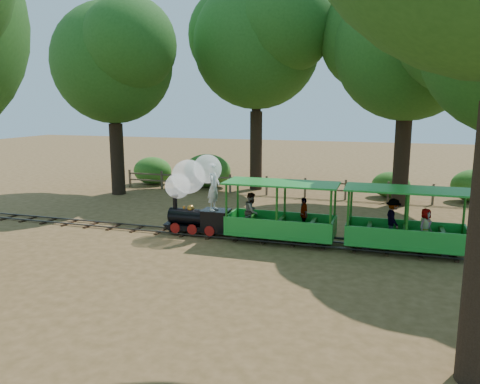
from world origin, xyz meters
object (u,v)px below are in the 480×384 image
(carriage_rear, at_px, (404,227))
(fence, at_px, (286,185))
(locomotive, at_px, (194,189))
(carriage_front, at_px, (278,218))

(carriage_rear, distance_m, fence, 9.66)
(locomotive, distance_m, fence, 8.18)
(carriage_front, relative_size, fence, 0.21)
(locomotive, xyz_separation_m, carriage_front, (3.07, -0.05, -0.85))
(fence, bearing_deg, carriage_front, -80.07)
(locomotive, bearing_deg, fence, 78.10)
(carriage_front, bearing_deg, carriage_rear, 0.61)
(locomotive, height_order, fence, locomotive)
(locomotive, xyz_separation_m, fence, (1.67, 7.94, -1.09))
(carriage_rear, relative_size, fence, 0.21)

